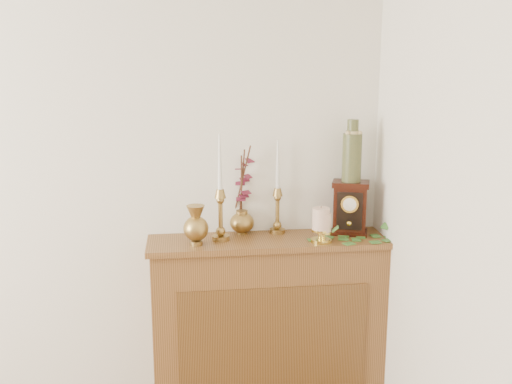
{
  "coord_description": "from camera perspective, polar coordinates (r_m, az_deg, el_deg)",
  "views": [
    {
      "loc": [
        0.97,
        -0.81,
        1.83
      ],
      "look_at": [
        1.33,
        2.05,
        1.19
      ],
      "focal_mm": 42.0,
      "sensor_mm": 36.0,
      "label": 1
    }
  ],
  "objects": [
    {
      "name": "ceramic_vase",
      "position": [
        3.11,
        9.13,
        3.6
      ],
      "size": [
        0.1,
        0.1,
        0.32
      ],
      "rotation": [
        0.0,
        0.0,
        -0.33
      ],
      "color": "#172F23",
      "rests_on": "mantel_clock"
    },
    {
      "name": "mantel_clock",
      "position": [
        3.16,
        8.95,
        -1.54
      ],
      "size": [
        0.22,
        0.18,
        0.28
      ],
      "rotation": [
        0.0,
        0.0,
        -0.33
      ],
      "color": "black",
      "rests_on": "console_shelf"
    },
    {
      "name": "candlestick_left",
      "position": [
        3.01,
        -3.41,
        -1.35
      ],
      "size": [
        0.09,
        0.09,
        0.54
      ],
      "rotation": [
        0.0,
        0.0,
        -0.19
      ],
      "color": "#A07F40",
      "rests_on": "console_shelf"
    },
    {
      "name": "ivy_garland",
      "position": [
        3.07,
        8.68,
        -4.36
      ],
      "size": [
        0.5,
        0.19,
        0.09
      ],
      "rotation": [
        0.0,
        0.0,
        0.3
      ],
      "color": "#3A6D29",
      "rests_on": "console_shelf"
    },
    {
      "name": "pillar_candle_right",
      "position": [
        3.01,
        6.48,
        -3.27
      ],
      "size": [
        0.08,
        0.08,
        0.16
      ],
      "rotation": [
        0.0,
        0.0,
        0.08
      ],
      "color": "gold",
      "rests_on": "console_shelf"
    },
    {
      "name": "pillar_candle_left",
      "position": [
        3.01,
        6.19,
        -2.97
      ],
      "size": [
        0.1,
        0.1,
        0.19
      ],
      "rotation": [
        0.0,
        0.0,
        -0.24
      ],
      "color": "gold",
      "rests_on": "console_shelf"
    },
    {
      "name": "console_shelf",
      "position": [
        3.25,
        1.21,
        -12.78
      ],
      "size": [
        1.24,
        0.34,
        0.93
      ],
      "color": "brown",
      "rests_on": "ground"
    },
    {
      "name": "candlestick_center",
      "position": [
        3.14,
        2.06,
        -1.06
      ],
      "size": [
        0.08,
        0.08,
        0.49
      ],
      "rotation": [
        0.0,
        0.0,
        -0.38
      ],
      "color": "#A07F40",
      "rests_on": "console_shelf"
    },
    {
      "name": "bud_vase",
      "position": [
        2.96,
        -5.74,
        -3.21
      ],
      "size": [
        0.12,
        0.12,
        0.2
      ],
      "rotation": [
        0.0,
        0.0,
        0.09
      ],
      "color": "#A07F40",
      "rests_on": "console_shelf"
    },
    {
      "name": "ginger_jar",
      "position": [
        3.14,
        -1.23,
        -0.09
      ],
      "size": [
        0.19,
        0.21,
        0.47
      ],
      "rotation": [
        0.0,
        0.0,
        0.26
      ],
      "color": "#A07F40",
      "rests_on": "console_shelf"
    }
  ]
}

